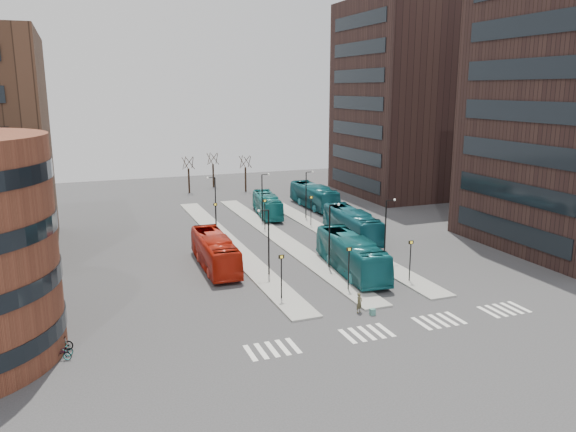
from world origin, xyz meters
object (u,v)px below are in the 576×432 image
object	(u,v)px
red_bus	(215,251)
traveller	(359,303)
teal_bus_c	(352,224)
bicycle_far	(59,352)
commuter_b	(347,271)
suitcase	(373,312)
commuter_a	(232,268)
bicycle_mid	(59,344)
teal_bus_b	(267,205)
teal_bus_d	(314,196)
commuter_c	(338,260)
teal_bus_a	(351,254)
bicycle_near	(59,354)

from	to	relation	value
red_bus	traveller	size ratio (longest dim) A/B	7.23
teal_bus_c	bicycle_far	world-z (taller)	teal_bus_c
traveller	commuter_b	xyz separation A→B (m)	(2.42, 6.95, 0.10)
suitcase	commuter_a	bearing A→B (deg)	120.21
commuter_a	bicycle_mid	xyz separation A→B (m)	(-14.44, -10.35, -0.26)
teal_bus_b	teal_bus_c	distance (m)	15.35
red_bus	teal_bus_d	distance (m)	29.61
traveller	commuter_c	distance (m)	10.69
traveller	commuter_a	size ratio (longest dim) A/B	1.00
commuter_b	teal_bus_c	bearing A→B (deg)	-21.70
red_bus	teal_bus_c	world-z (taller)	teal_bus_c
red_bus	bicycle_mid	size ratio (longest dim) A/B	6.57
commuter_b	bicycle_far	xyz separation A→B (m)	(-23.65, -6.78, -0.45)
teal_bus_b	commuter_b	distance (m)	27.20
traveller	bicycle_far	xyz separation A→B (m)	(-21.23, 0.17, -0.34)
suitcase	commuter_b	distance (m)	7.96
red_bus	bicycle_mid	world-z (taller)	red_bus
red_bus	teal_bus_a	bearing A→B (deg)	-25.25
red_bus	suitcase	bearing A→B (deg)	-60.04
teal_bus_d	red_bus	bearing A→B (deg)	-132.35
teal_bus_c	commuter_a	distance (m)	18.16
teal_bus_a	bicycle_mid	size ratio (longest dim) A/B	7.06
teal_bus_c	bicycle_mid	bearing A→B (deg)	-144.08
bicycle_far	commuter_b	bearing A→B (deg)	-82.97
bicycle_near	teal_bus_a	bearing A→B (deg)	-45.47
teal_bus_b	commuter_a	xyz separation A→B (m)	(-11.04, -22.52, -0.68)
teal_bus_a	bicycle_far	world-z (taller)	teal_bus_a
teal_bus_a	teal_bus_d	size ratio (longest dim) A/B	1.03
teal_bus_a	traveller	bearing A→B (deg)	-107.87
teal_bus_b	commuter_c	bearing A→B (deg)	-83.52
teal_bus_d	commuter_a	bearing A→B (deg)	-127.38
teal_bus_a	traveller	world-z (taller)	teal_bus_a
commuter_b	bicycle_near	distance (m)	24.68
bicycle_near	teal_bus_d	bearing A→B (deg)	-17.38
bicycle_near	bicycle_mid	size ratio (longest dim) A/B	0.94
teal_bus_d	bicycle_far	distance (m)	49.60
suitcase	bicycle_near	xyz separation A→B (m)	(-21.95, 0.72, 0.18)
traveller	bicycle_near	size ratio (longest dim) A/B	0.97
commuter_c	bicycle_near	world-z (taller)	commuter_c
suitcase	bicycle_far	bearing A→B (deg)	176.38
traveller	teal_bus_c	bearing A→B (deg)	39.43
commuter_c	bicycle_mid	size ratio (longest dim) A/B	0.97
teal_bus_d	bicycle_mid	size ratio (longest dim) A/B	6.84
red_bus	commuter_b	xyz separation A→B (m)	(10.01, -7.82, -0.69)
commuter_b	traveller	bearing A→B (deg)	168.08
red_bus	teal_bus_a	world-z (taller)	teal_bus_a
teal_bus_c	commuter_b	xyz separation A→B (m)	(-7.02, -12.69, -0.77)
commuter_c	teal_bus_d	bearing A→B (deg)	176.71
suitcase	commuter_c	distance (m)	11.29
teal_bus_d	commuter_a	xyz separation A→B (m)	(-19.02, -25.22, -0.86)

